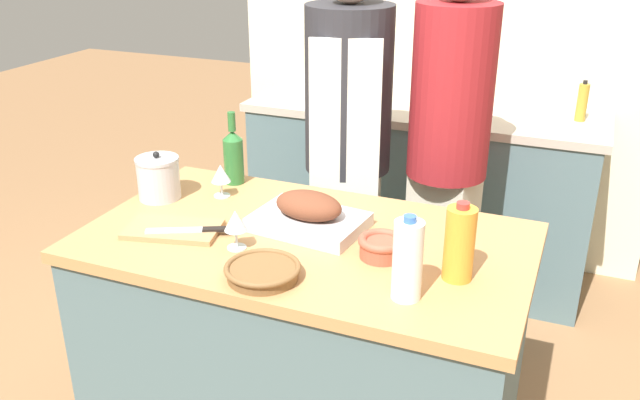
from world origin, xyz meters
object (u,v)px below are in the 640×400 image
at_px(juice_jug, 460,243).
at_px(person_cook_aproned, 348,141).
at_px(roasting_pan, 309,215).
at_px(milk_jug, 408,260).
at_px(wine_bottle_green, 233,155).
at_px(wine_glass_right, 236,222).
at_px(person_cook_guest, 448,144).
at_px(cutting_board, 173,230).
at_px(wicker_basket, 263,271).
at_px(condiment_bottle_extra, 347,85).
at_px(mixing_bowl, 382,246).
at_px(knife_chef, 195,230).
at_px(stock_pot, 158,178).
at_px(condiment_bottle_tall, 326,80).
at_px(condiment_bottle_short, 582,102).
at_px(wine_glass_left, 221,174).

relative_size(juice_jug, person_cook_aproned, 0.14).
xyz_separation_m(roasting_pan, milk_jug, (0.41, -0.30, 0.07)).
distance_m(juice_jug, wine_bottle_green, 1.02).
bearing_deg(wine_glass_right, milk_jug, -8.15).
xyz_separation_m(milk_jug, person_cook_guest, (-0.13, 1.09, -0.03)).
height_order(cutting_board, wine_bottle_green, wine_bottle_green).
bearing_deg(wicker_basket, milk_jug, 7.86).
bearing_deg(condiment_bottle_extra, mixing_bowl, -65.99).
relative_size(cutting_board, knife_chef, 1.21).
height_order(wine_bottle_green, wine_glass_right, wine_bottle_green).
bearing_deg(stock_pot, juice_jug, -8.64).
xyz_separation_m(cutting_board, wine_glass_right, (0.25, -0.02, 0.08)).
height_order(condiment_bottle_tall, condiment_bottle_short, condiment_bottle_tall).
bearing_deg(juice_jug, wine_glass_right, -173.59).
xyz_separation_m(condiment_bottle_extra, person_cook_guest, (0.66, -0.58, -0.05)).
distance_m(wine_glass_left, condiment_bottle_short, 1.79).
distance_m(mixing_bowl, condiment_bottle_extra, 1.61).
height_order(stock_pot, mixing_bowl, stock_pot).
bearing_deg(person_cook_aproned, condiment_bottle_tall, 103.03).
bearing_deg(stock_pot, condiment_bottle_short, 47.12).
distance_m(milk_jug, condiment_bottle_short, 1.82).
relative_size(condiment_bottle_short, person_cook_aproned, 0.11).
height_order(juice_jug, wine_glass_right, juice_jug).
bearing_deg(condiment_bottle_short, person_cook_guest, -124.20).
bearing_deg(cutting_board, roasting_pan, 26.20).
distance_m(wine_glass_left, condiment_bottle_tall, 1.32).
bearing_deg(mixing_bowl, condiment_bottle_extra, 114.01).
bearing_deg(cutting_board, mixing_bowl, 7.92).
xyz_separation_m(condiment_bottle_short, person_cook_aproned, (-0.89, -0.76, -0.07)).
bearing_deg(condiment_bottle_short, wine_bottle_green, -133.84).
bearing_deg(condiment_bottle_tall, mixing_bowl, -62.66).
height_order(roasting_pan, milk_jug, milk_jug).
height_order(stock_pot, person_cook_guest, person_cook_guest).
relative_size(wicker_basket, person_cook_aproned, 0.13).
xyz_separation_m(mixing_bowl, milk_jug, (0.13, -0.20, 0.08)).
distance_m(milk_jug, knife_chef, 0.74).
xyz_separation_m(wine_bottle_green, wine_glass_left, (0.02, -0.14, -0.02)).
bearing_deg(wicker_basket, person_cook_aproned, 97.46).
height_order(roasting_pan, cutting_board, roasting_pan).
relative_size(cutting_board, stock_pot, 1.87).
relative_size(wine_bottle_green, condiment_bottle_tall, 1.40).
xyz_separation_m(mixing_bowl, wine_glass_left, (-0.68, 0.23, 0.05)).
relative_size(milk_jug, knife_chef, 0.88).
bearing_deg(mixing_bowl, person_cook_guest, 89.97).
distance_m(wine_glass_left, person_cook_aproned, 0.66).
xyz_separation_m(juice_jug, wine_bottle_green, (-0.94, 0.40, -0.00)).
height_order(milk_jug, condiment_bottle_extra, milk_jug).
relative_size(cutting_board, mixing_bowl, 2.33).
xyz_separation_m(roasting_pan, person_cook_guest, (0.28, 0.79, 0.03)).
distance_m(cutting_board, juice_jug, 0.92).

